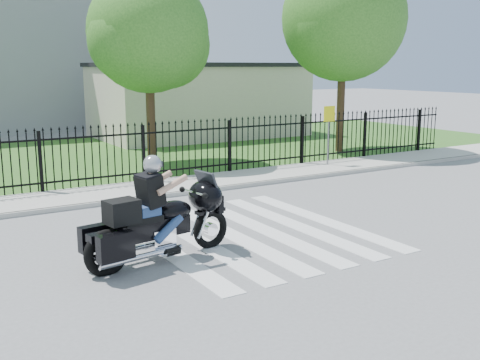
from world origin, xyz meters
TOP-DOWN VIEW (x-y plane):
  - ground at (0.00, 0.00)m, footprint 120.00×120.00m
  - crosswalk at (0.00, 0.00)m, footprint 5.00×5.50m
  - sidewalk at (0.00, 5.00)m, footprint 40.00×2.00m
  - curb at (0.00, 4.00)m, footprint 40.00×0.12m
  - grass_strip at (0.00, 12.00)m, footprint 40.00×12.00m
  - iron_fence at (0.00, 6.00)m, footprint 26.00×0.04m
  - tree_mid at (1.50, 9.00)m, footprint 4.20×4.20m
  - tree_right at (9.50, 8.00)m, footprint 5.00×5.00m
  - building_low at (7.00, 16.00)m, footprint 10.00×6.00m
  - building_low_roof at (7.00, 16.00)m, footprint 10.20×6.20m
  - motorcycle_rider at (-2.38, -0.63)m, footprint 3.04×1.29m
  - traffic_sign at (6.57, 5.25)m, footprint 0.45×0.07m

SIDE VIEW (x-z plane):
  - ground at x=0.00m, z-range 0.00..0.00m
  - crosswalk at x=0.00m, z-range 0.00..0.01m
  - grass_strip at x=0.00m, z-range 0.00..0.02m
  - sidewalk at x=0.00m, z-range 0.00..0.12m
  - curb at x=0.00m, z-range 0.00..0.12m
  - motorcycle_rider at x=-2.38m, z-range -0.18..1.84m
  - iron_fence at x=0.00m, z-range 0.00..1.80m
  - traffic_sign at x=6.57m, z-range 0.56..2.61m
  - building_low at x=7.00m, z-range 0.00..3.50m
  - building_low_roof at x=7.00m, z-range 3.50..3.70m
  - tree_mid at x=1.50m, z-range 1.28..8.06m
  - tree_right at x=9.50m, z-range 1.44..9.34m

